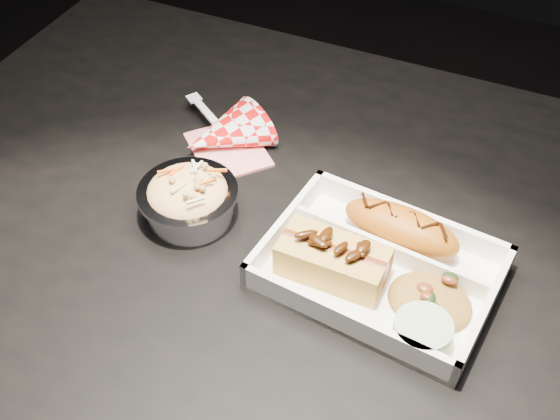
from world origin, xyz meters
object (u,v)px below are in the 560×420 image
object	(u,v)px
fried_pastry	(401,228)
napkin_fork	(224,135)
food_tray	(379,271)
dining_table	(321,286)
foil_coleslaw_cup	(188,197)
hotdog	(333,258)

from	to	relation	value
fried_pastry	napkin_fork	distance (m)	0.28
fried_pastry	food_tray	bearing A→B (deg)	-96.31
dining_table	food_tray	world-z (taller)	food_tray
fried_pastry	foil_coleslaw_cup	size ratio (longest dim) A/B	1.17
food_tray	fried_pastry	xyz separation A→B (m)	(0.01, 0.05, 0.02)
napkin_fork	fried_pastry	bearing A→B (deg)	17.61
dining_table	napkin_fork	distance (m)	0.24
food_tray	foil_coleslaw_cup	xyz separation A→B (m)	(-0.24, -0.00, 0.02)
foil_coleslaw_cup	napkin_fork	xyz separation A→B (m)	(-0.02, 0.14, -0.01)
dining_table	foil_coleslaw_cup	world-z (taller)	foil_coleslaw_cup
foil_coleslaw_cup	napkin_fork	distance (m)	0.14
food_tray	napkin_fork	distance (m)	0.30
foil_coleslaw_cup	hotdog	bearing A→B (deg)	-5.92
dining_table	food_tray	size ratio (longest dim) A/B	4.47
foil_coleslaw_cup	fried_pastry	bearing A→B (deg)	12.94
dining_table	food_tray	distance (m)	0.13
hotdog	dining_table	bearing A→B (deg)	119.85
fried_pastry	foil_coleslaw_cup	xyz separation A→B (m)	(-0.25, -0.06, 0.00)
food_tray	fried_pastry	size ratio (longest dim) A/B	1.91
food_tray	hotdog	distance (m)	0.06
dining_table	foil_coleslaw_cup	xyz separation A→B (m)	(-0.16, -0.03, 0.12)
food_tray	fried_pastry	world-z (taller)	fried_pastry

